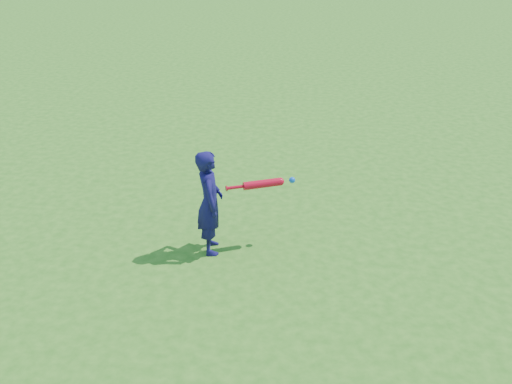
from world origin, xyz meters
TOP-DOWN VIEW (x-y plane):
  - ground at (0.00, 0.00)m, footprint 80.00×80.00m
  - child at (-0.74, 0.36)m, footprint 0.36×0.47m
  - bat_swing at (-0.18, 0.55)m, footprint 0.71×0.34m

SIDE VIEW (x-z plane):
  - ground at x=0.00m, z-range 0.00..0.00m
  - child at x=-0.74m, z-range 0.00..1.14m
  - bat_swing at x=-0.18m, z-range 0.69..0.77m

